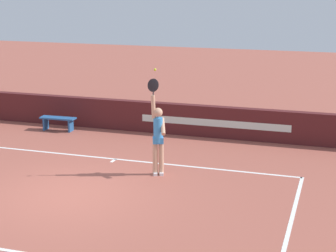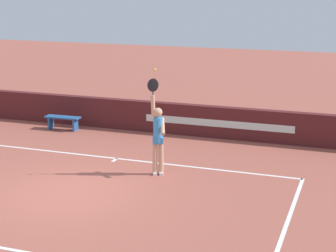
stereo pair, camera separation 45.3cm
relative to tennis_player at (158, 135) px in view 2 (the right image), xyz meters
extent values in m
plane|color=#A15243|center=(-1.56, -1.93, -1.06)|extent=(60.00, 60.00, 0.00)
cube|color=white|center=(-1.56, 0.87, -1.05)|extent=(10.32, 0.09, 0.00)
cube|color=white|center=(3.60, -2.01, -1.05)|extent=(0.09, 5.85, 0.00)
cube|color=white|center=(-1.56, 0.72, -1.05)|extent=(0.09, 0.30, 0.00)
cube|color=#4F1B1C|center=(-1.56, 3.99, -0.55)|extent=(15.87, 0.29, 1.01)
cube|color=silver|center=(0.58, 3.84, -0.56)|extent=(4.84, 0.01, 0.23)
cylinder|color=tan|center=(0.07, 0.03, -0.61)|extent=(0.13, 0.13, 0.89)
cylinder|color=tan|center=(-0.07, -0.02, -0.61)|extent=(0.13, 0.13, 0.89)
cube|color=white|center=(0.08, 0.02, -1.02)|extent=(0.18, 0.26, 0.07)
cube|color=white|center=(-0.06, -0.04, -1.02)|extent=(0.18, 0.26, 0.07)
cylinder|color=#3888CD|center=(0.00, 0.01, 0.14)|extent=(0.24, 0.24, 0.63)
cube|color=#3888CD|center=(0.00, 0.01, -0.13)|extent=(0.33, 0.30, 0.16)
sphere|color=tan|center=(0.00, 0.01, 0.60)|extent=(0.24, 0.24, 0.24)
cylinder|color=tan|center=(-0.11, -0.04, 0.75)|extent=(0.16, 0.14, 0.59)
cylinder|color=tan|center=(0.13, -0.01, 0.25)|extent=(0.28, 0.50, 0.39)
ellipsoid|color=black|center=(-0.11, -0.04, 1.30)|extent=(0.31, 0.15, 0.37)
cylinder|color=black|center=(-0.11, -0.04, 1.11)|extent=(0.03, 0.03, 0.18)
sphere|color=#CBE32B|center=(-0.05, -0.06, 1.69)|extent=(0.07, 0.07, 0.07)
cube|color=#275996|center=(-4.61, 3.19, -0.63)|extent=(1.22, 0.41, 0.05)
cube|color=#275996|center=(-5.07, 3.18, -0.84)|extent=(0.07, 0.32, 0.43)
cube|color=#275996|center=(-4.15, 3.21, -0.84)|extent=(0.07, 0.32, 0.43)
camera|label=1|loc=(4.44, -13.15, 3.82)|focal=60.33mm
camera|label=2|loc=(4.87, -13.00, 3.82)|focal=60.33mm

